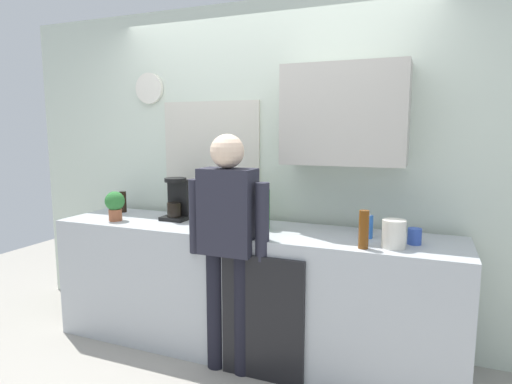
% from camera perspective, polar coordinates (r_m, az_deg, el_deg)
% --- Properties ---
extents(ground_plane, '(8.00, 8.00, 0.00)m').
position_cam_1_polar(ground_plane, '(3.19, -3.56, -22.39)').
color(ground_plane, '#9E998E').
extents(kitchen_counter, '(2.96, 0.64, 0.93)m').
position_cam_1_polar(kitchen_counter, '(3.23, -1.28, -12.81)').
color(kitchen_counter, '#B2B7BC').
rests_on(kitchen_counter, ground_plane).
extents(dishwasher_panel, '(0.56, 0.02, 0.83)m').
position_cam_1_polar(dishwasher_panel, '(2.88, 0.83, -16.55)').
color(dishwasher_panel, black).
rests_on(dishwasher_panel, ground_plane).
extents(back_wall_assembly, '(4.56, 0.42, 2.60)m').
position_cam_1_polar(back_wall_assembly, '(3.38, 2.53, 3.73)').
color(back_wall_assembly, silver).
rests_on(back_wall_assembly, ground_plane).
extents(coffee_maker, '(0.20, 0.20, 0.33)m').
position_cam_1_polar(coffee_maker, '(3.44, -10.33, -1.14)').
color(coffee_maker, black).
rests_on(coffee_maker, kitchen_counter).
extents(bottle_dark_sauce, '(0.06, 0.06, 0.18)m').
position_cam_1_polar(bottle_dark_sauce, '(3.85, -17.22, -1.25)').
color(bottle_dark_sauce, black).
rests_on(bottle_dark_sauce, kitchen_counter).
extents(bottle_amber_beer, '(0.06, 0.06, 0.23)m').
position_cam_1_polar(bottle_amber_beer, '(2.63, 14.10, -4.84)').
color(bottle_amber_beer, brown).
rests_on(bottle_amber_beer, kitchen_counter).
extents(bottle_green_wine, '(0.07, 0.07, 0.30)m').
position_cam_1_polar(bottle_green_wine, '(2.99, -1.68, -2.34)').
color(bottle_green_wine, '#195923').
rests_on(bottle_green_wine, kitchen_counter).
extents(bottle_olive_oil, '(0.06, 0.06, 0.25)m').
position_cam_1_polar(bottle_olive_oil, '(3.31, -0.82, -1.76)').
color(bottle_olive_oil, olive).
rests_on(bottle_olive_oil, kitchen_counter).
extents(bottle_clear_soda, '(0.09, 0.09, 0.28)m').
position_cam_1_polar(bottle_clear_soda, '(3.07, 1.02, -2.27)').
color(bottle_clear_soda, '#2D8C33').
rests_on(bottle_clear_soda, kitchen_counter).
extents(cup_blue_mug, '(0.08, 0.08, 0.10)m').
position_cam_1_polar(cup_blue_mug, '(2.83, 20.30, -5.54)').
color(cup_blue_mug, '#3351B2').
rests_on(cup_blue_mug, kitchen_counter).
extents(cup_terracotta_mug, '(0.08, 0.08, 0.09)m').
position_cam_1_polar(cup_terracotta_mug, '(2.89, -3.71, -4.82)').
color(cup_terracotta_mug, '#B26647').
rests_on(cup_terracotta_mug, kitchen_counter).
extents(cup_yellow_cup, '(0.07, 0.07, 0.08)m').
position_cam_1_polar(cup_yellow_cup, '(3.40, -4.13, -2.93)').
color(cup_yellow_cup, yellow).
rests_on(cup_yellow_cup, kitchen_counter).
extents(potted_plant, '(0.15, 0.15, 0.23)m').
position_cam_1_polar(potted_plant, '(3.50, -18.22, -1.51)').
color(potted_plant, '#9E5638').
rests_on(potted_plant, kitchen_counter).
extents(dish_soap, '(0.06, 0.06, 0.18)m').
position_cam_1_polar(dish_soap, '(2.89, 14.71, -4.43)').
color(dish_soap, blue).
rests_on(dish_soap, kitchen_counter).
extents(storage_canister, '(0.14, 0.14, 0.17)m').
position_cam_1_polar(storage_canister, '(2.70, 17.81, -5.30)').
color(storage_canister, silver).
rests_on(storage_canister, kitchen_counter).
extents(person_at_sink, '(0.57, 0.22, 1.60)m').
position_cam_1_polar(person_at_sink, '(2.83, -3.73, -5.61)').
color(person_at_sink, black).
rests_on(person_at_sink, ground_plane).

